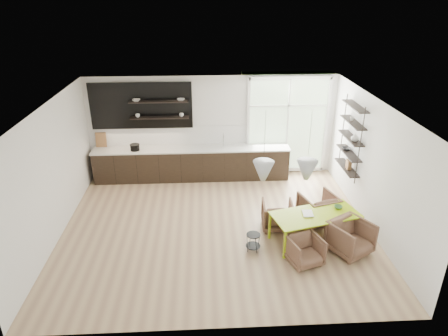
# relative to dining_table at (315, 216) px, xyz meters

# --- Properties ---
(room) EXTENTS (7.02, 6.01, 2.91)m
(room) POSITION_rel_dining_table_xyz_m (-1.51, 1.73, 0.83)
(room) COLOR tan
(room) RESTS_ON ground
(kitchen_run) EXTENTS (5.54, 0.69, 2.75)m
(kitchen_run) POSITION_rel_dining_table_xyz_m (-2.79, 3.33, -0.03)
(kitchen_run) COLOR black
(kitchen_run) RESTS_ON ground
(right_shelving) EXTENTS (0.26, 1.22, 1.90)m
(right_shelving) POSITION_rel_dining_table_xyz_m (1.27, 1.81, 1.02)
(right_shelving) COLOR black
(right_shelving) RESTS_ON ground
(dining_table) EXTENTS (2.00, 1.28, 0.67)m
(dining_table) POSITION_rel_dining_table_xyz_m (0.00, 0.00, 0.00)
(dining_table) COLOR #A4CB0F
(dining_table) RESTS_ON ground
(armchair_back_left) EXTENTS (0.73, 0.75, 0.64)m
(armchair_back_left) POSITION_rel_dining_table_xyz_m (-0.70, 0.59, -0.31)
(armchair_back_left) COLOR brown
(armchair_back_left) RESTS_ON ground
(armchair_back_right) EXTENTS (0.96, 0.98, 0.72)m
(armchair_back_right) POSITION_rel_dining_table_xyz_m (0.29, 0.76, -0.27)
(armchair_back_right) COLOR brown
(armchair_back_right) RESTS_ON ground
(armchair_front_left) EXTENTS (0.80, 0.81, 0.59)m
(armchair_front_left) POSITION_rel_dining_table_xyz_m (-0.38, -0.73, -0.33)
(armchair_front_left) COLOR brown
(armchair_front_left) RESTS_ON ground
(armchair_front_right) EXTENTS (1.05, 1.06, 0.71)m
(armchair_front_right) POSITION_rel_dining_table_xyz_m (0.64, -0.45, -0.27)
(armchair_front_right) COLOR brown
(armchair_front_right) RESTS_ON ground
(wire_stool) EXTENTS (0.31, 0.31, 0.39)m
(wire_stool) POSITION_rel_dining_table_xyz_m (-1.36, -0.27, -0.38)
(wire_stool) COLOR black
(wire_stool) RESTS_ON ground
(table_book) EXTENTS (0.24, 0.31, 0.03)m
(table_book) POSITION_rel_dining_table_xyz_m (-0.28, 0.01, 0.06)
(table_book) COLOR white
(table_book) RESTS_ON dining_table
(table_bowl) EXTENTS (0.21, 0.21, 0.06)m
(table_bowl) POSITION_rel_dining_table_xyz_m (0.56, 0.22, 0.07)
(table_bowl) COLOR #4E874A
(table_bowl) RESTS_ON dining_table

